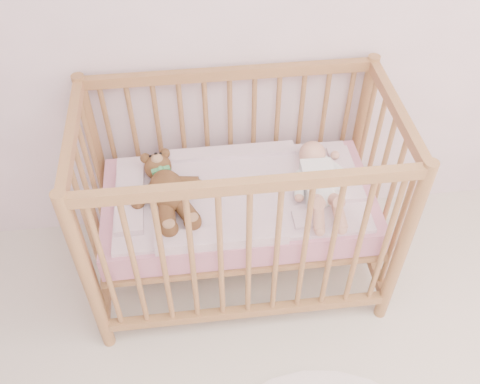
{
  "coord_description": "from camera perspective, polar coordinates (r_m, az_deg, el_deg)",
  "views": [
    {
      "loc": [
        -0.55,
        -0.05,
        2.28
      ],
      "look_at": [
        -0.36,
        1.55,
        0.62
      ],
      "focal_mm": 40.0,
      "sensor_mm": 36.0,
      "label": 1
    }
  ],
  "objects": [
    {
      "name": "blanket",
      "position": [
        2.39,
        -0.14,
        -0.15
      ],
      "size": [
        1.1,
        0.58,
        0.06
      ],
      "primitive_type": null,
      "color": "#D08FA8",
      "rests_on": "mattress"
    },
    {
      "name": "baby",
      "position": [
        2.38,
        8.44,
        1.49
      ],
      "size": [
        0.28,
        0.56,
        0.13
      ],
      "primitive_type": null,
      "rotation": [
        0.0,
        0.0,
        -0.03
      ],
      "color": "white",
      "rests_on": "blanket"
    },
    {
      "name": "teddy_bear",
      "position": [
        2.31,
        -7.72,
        0.32
      ],
      "size": [
        0.46,
        0.56,
        0.14
      ],
      "primitive_type": null,
      "rotation": [
        0.0,
        0.0,
        0.25
      ],
      "color": "brown",
      "rests_on": "blanket"
    },
    {
      "name": "mattress",
      "position": [
        2.45,
        -0.14,
        -1.37
      ],
      "size": [
        1.22,
        0.62,
        0.13
      ],
      "primitive_type": "cube",
      "color": "pink",
      "rests_on": "crib"
    },
    {
      "name": "crib",
      "position": [
        2.44,
        -0.14,
        -1.13
      ],
      "size": [
        1.36,
        0.76,
        1.0
      ],
      "primitive_type": null,
      "color": "#A76C46",
      "rests_on": "floor"
    }
  ]
}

